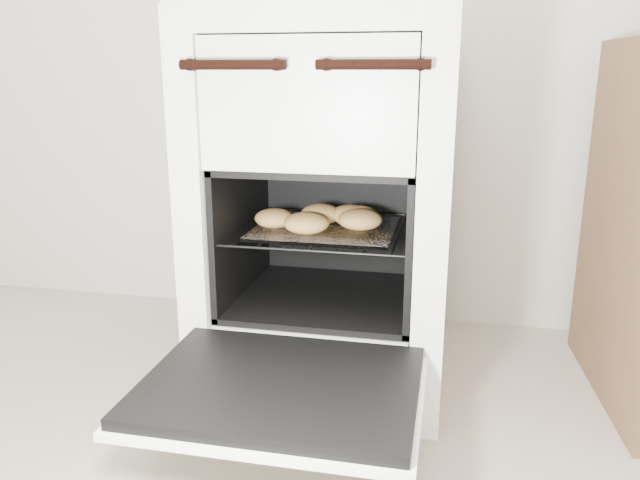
{
  "coord_description": "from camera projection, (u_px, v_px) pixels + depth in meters",
  "views": [
    {
      "loc": [
        0.11,
        -0.26,
        0.74
      ],
      "look_at": [
        -0.17,
        1.05,
        0.37
      ],
      "focal_mm": 35.0,
      "sensor_mm": 36.0,
      "label": 1
    }
  ],
  "objects": [
    {
      "name": "foil_sheet",
      "position": [
        325.0,
        229.0,
        1.44
      ],
      "size": [
        0.32,
        0.28,
        0.01
      ],
      "primitive_type": "cube",
      "color": "white",
      "rests_on": "oven_rack"
    },
    {
      "name": "baked_rolls",
      "position": [
        330.0,
        217.0,
        1.43
      ],
      "size": [
        0.33,
        0.22,
        0.05
      ],
      "color": "tan",
      "rests_on": "foil_sheet"
    },
    {
      "name": "oven_rack",
      "position": [
        327.0,
        229.0,
        1.46
      ],
      "size": [
        0.41,
        0.39,
        0.01
      ],
      "color": "black",
      "rests_on": "stove"
    },
    {
      "name": "oven_door",
      "position": [
        281.0,
        389.0,
        1.12
      ],
      "size": [
        0.51,
        0.39,
        0.04
      ],
      "color": "black",
      "rests_on": "stove"
    },
    {
      "name": "stove",
      "position": [
        332.0,
        207.0,
        1.5
      ],
      "size": [
        0.56,
        0.63,
        0.86
      ],
      "color": "white",
      "rests_on": "ground"
    }
  ]
}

